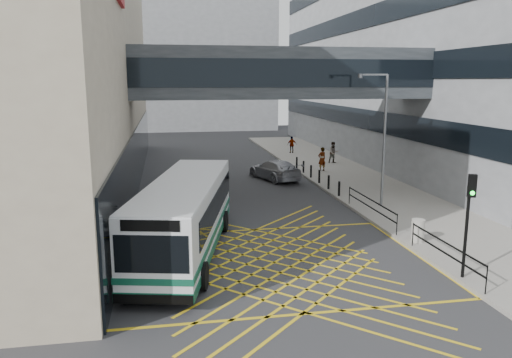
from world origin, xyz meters
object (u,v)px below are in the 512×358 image
pedestrian_a (322,159)px  car_silver (275,169)px  street_lamp (382,132)px  pedestrian_c (292,145)px  bus (186,214)px  car_dark (195,175)px  traffic_light (469,211)px  litter_bin (418,230)px  car_white (159,212)px  pedestrian_b (333,153)px

pedestrian_a → car_silver: bearing=7.1°
car_silver → street_lamp: street_lamp is taller
street_lamp → pedestrian_c: (0.41, 21.16, -3.35)m
bus → car_dark: size_ratio=2.71×
traffic_light → pedestrian_c: bearing=101.8°
bus → car_silver: bus is taller
bus → litter_bin: (9.99, -0.79, -1.00)m
street_lamp → litter_bin: (-0.95, -6.29, -3.65)m
car_dark → pedestrian_a: bearing=-177.5°
bus → litter_bin: size_ratio=11.38×
car_white → pedestrian_a: (12.34, 12.47, 0.36)m
street_lamp → litter_bin: 7.33m
street_lamp → litter_bin: street_lamp is taller
car_white → pedestrian_b: pedestrian_b is taller
street_lamp → pedestrian_a: bearing=101.7°
car_dark → pedestrian_a: size_ratio=2.28×
pedestrian_a → pedestrian_c: bearing=-108.8°
car_white → litter_bin: (11.14, -4.97, -0.07)m
car_silver → pedestrian_c: bearing=-128.7°
car_white → car_silver: bearing=-118.1°
car_white → car_silver: size_ratio=0.92×
street_lamp → traffic_light: bearing=-84.5°
car_white → pedestrian_a: size_ratio=2.47×
car_dark → litter_bin: size_ratio=4.21×
car_white → pedestrian_b: size_ratio=2.56×
litter_bin → pedestrian_a: size_ratio=0.54×
bus → litter_bin: bearing=8.5°
traffic_light → pedestrian_a: size_ratio=2.06×
car_dark → car_silver: 5.82m
car_white → car_dark: 10.09m
car_dark → pedestrian_c: bearing=-141.2°
car_silver → traffic_light: 19.88m
street_lamp → litter_bin: size_ratio=7.31×
traffic_light → litter_bin: (0.41, 4.13, -1.97)m
car_white → pedestrian_c: pedestrian_c is taller
litter_bin → pedestrian_c: bearing=87.2°
car_dark → street_lamp: (9.71, -8.49, 3.65)m
car_dark → street_lamp: 13.40m
car_silver → pedestrian_a: (4.19, 1.96, 0.31)m
car_white → street_lamp: 12.68m
car_dark → pedestrian_a: pedestrian_a is taller
car_white → litter_bin: car_white is taller
traffic_light → pedestrian_c: size_ratio=2.38×
car_silver → pedestrian_b: (6.34, 5.45, 0.28)m
bus → pedestrian_b: 24.18m
traffic_light → car_white: bearing=154.7°
litter_bin → pedestrian_c: 27.48m
street_lamp → litter_bin: bearing=-85.6°
car_silver → pedestrian_b: size_ratio=2.77×
traffic_light → pedestrian_a: 21.69m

